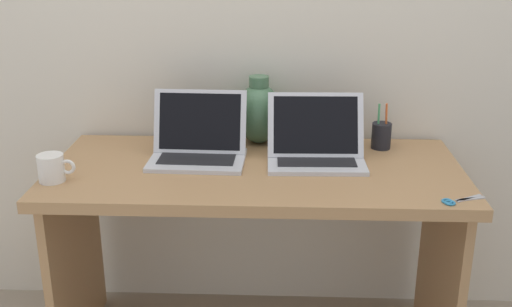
% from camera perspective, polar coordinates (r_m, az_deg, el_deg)
% --- Properties ---
extents(back_wall, '(4.40, 0.04, 2.40)m').
position_cam_1_polar(back_wall, '(2.43, 0.37, 12.06)').
color(back_wall, beige).
rests_on(back_wall, ground).
extents(desk, '(1.43, 0.66, 0.74)m').
position_cam_1_polar(desk, '(2.25, 0.00, -5.11)').
color(desk, '#AD7F51').
rests_on(desk, ground).
extents(laptop_left, '(0.34, 0.25, 0.24)m').
position_cam_1_polar(laptop_left, '(2.25, -5.25, 1.06)').
color(laptop_left, silver).
rests_on(laptop_left, desk).
extents(laptop_right, '(0.35, 0.25, 0.23)m').
position_cam_1_polar(laptop_right, '(2.23, 5.47, 0.84)').
color(laptop_right, silver).
rests_on(laptop_right, desk).
extents(green_vase, '(0.17, 0.17, 0.26)m').
position_cam_1_polar(green_vase, '(2.40, 0.26, 3.75)').
color(green_vase, '#47704C').
rests_on(green_vase, desk).
extents(coffee_mug, '(0.12, 0.09, 0.09)m').
position_cam_1_polar(coffee_mug, '(2.16, -18.09, -1.26)').
color(coffee_mug, white).
rests_on(coffee_mug, desk).
extents(pen_cup, '(0.07, 0.07, 0.18)m').
position_cam_1_polar(pen_cup, '(2.40, 11.34, 1.64)').
color(pen_cup, black).
rests_on(pen_cup, desk).
extents(scissors, '(0.14, 0.09, 0.01)m').
position_cam_1_polar(scissors, '(2.01, 17.76, -4.12)').
color(scissors, '#B7B7BC').
rests_on(scissors, desk).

